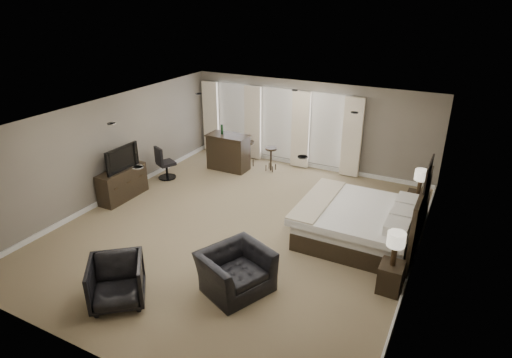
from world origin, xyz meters
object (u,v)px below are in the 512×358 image
at_px(armchair_near, 236,265).
at_px(desk_chair, 166,162).
at_px(tv, 120,167).
at_px(bar_stool_right, 271,159).
at_px(lamp_near, 395,249).
at_px(lamp_far, 420,182).
at_px(dresser, 123,184).
at_px(nightstand_far, 416,207).
at_px(bar_counter, 228,152).
at_px(bar_stool_left, 248,154).
at_px(bed, 364,208).
at_px(armchair_far, 117,280).
at_px(nightstand_near, 391,277).

xyz_separation_m(armchair_near, desk_chair, (-4.26, 3.45, -0.03)).
bearing_deg(tv, bar_stool_right, -37.00).
distance_m(lamp_near, lamp_far, 2.90).
bearing_deg(lamp_far, dresser, -162.06).
bearing_deg(nightstand_far, bar_counter, 172.39).
height_order(dresser, bar_stool_left, bar_stool_left).
xyz_separation_m(nightstand_far, dresser, (-6.92, -2.24, 0.07)).
height_order(lamp_far, bar_stool_left, lamp_far).
relative_size(bed, tv, 2.23).
height_order(lamp_far, armchair_near, lamp_far).
relative_size(armchair_far, bar_stool_left, 1.10).
bearing_deg(bar_stool_left, bed, -31.74).
height_order(nightstand_near, bar_stool_right, bar_stool_right).
xyz_separation_m(bed, bar_counter, (-4.62, 2.19, -0.22)).
bearing_deg(desk_chair, nightstand_near, -172.16).
bearing_deg(bed, nightstand_far, 58.46).
height_order(nightstand_far, bar_counter, bar_counter).
height_order(armchair_far, desk_chair, desk_chair).
relative_size(bed, lamp_near, 3.71).
distance_m(lamp_near, bar_stool_left, 6.49).
distance_m(lamp_far, armchair_far, 6.78).
distance_m(nightstand_far, lamp_near, 2.95).
bearing_deg(armchair_far, bar_stool_right, 52.65).
height_order(armchair_near, bar_stool_right, armchair_near).
height_order(nightstand_near, desk_chair, desk_chair).
bearing_deg(nightstand_far, bar_stool_right, 164.40).
bearing_deg(bed, bar_counter, 154.68).
height_order(tv, armchair_near, armchair_near).
height_order(bed, armchair_near, bed).
distance_m(lamp_near, dresser, 6.97).
height_order(tv, bar_counter, bar_counter).
height_order(nightstand_far, lamp_far, lamp_far).
relative_size(nightstand_near, armchair_near, 0.46).
xyz_separation_m(lamp_far, armchair_far, (-4.09, -5.38, -0.51)).
bearing_deg(nightstand_far, desk_chair, -174.16).
relative_size(tv, armchair_near, 0.92).
relative_size(bed, lamp_far, 3.93).
distance_m(armchair_far, desk_chair, 5.38).
xyz_separation_m(lamp_near, bar_stool_left, (-5.07, 4.03, -0.45)).
bearing_deg(nightstand_near, bar_stool_right, 136.47).
bearing_deg(tv, lamp_near, -95.44).
xyz_separation_m(nightstand_near, nightstand_far, (0.00, 2.90, 0.06)).
bearing_deg(armchair_near, lamp_far, -7.03).
distance_m(nightstand_far, lamp_far, 0.64).
bearing_deg(bed, desk_chair, 172.57).
bearing_deg(armchair_far, tv, 92.67).
xyz_separation_m(nightstand_far, desk_chair, (-6.73, -0.69, 0.16)).
xyz_separation_m(lamp_near, bar_stool_right, (-4.32, 4.11, -0.50)).
xyz_separation_m(bar_stool_left, bar_stool_right, (0.75, 0.07, -0.05)).
bearing_deg(armchair_far, armchair_near, -2.05).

